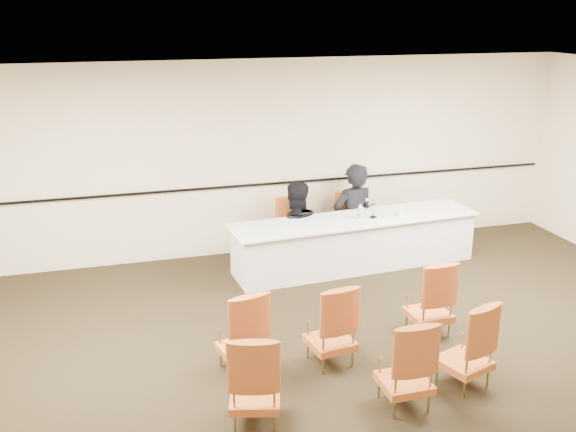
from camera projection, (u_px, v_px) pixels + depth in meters
The scene contains 20 objects.
floor at pixel (356, 382), 6.67m from camera, with size 10.00×10.00×0.00m, color black.
ceiling at pixel (367, 91), 5.73m from camera, with size 10.00×10.00×0.00m, color silver.
wall_back at pixel (262, 158), 9.85m from camera, with size 10.00×0.04×3.00m, color #F6DDC1.
wall_rail at pixel (263, 184), 9.94m from camera, with size 9.80×0.04×0.03m, color black.
panel_table at pixel (355, 243), 9.54m from camera, with size 3.76×0.87×0.75m, color white, non-canonical shape.
panelist_main at pixel (353, 224), 10.09m from camera, with size 0.71×0.46×1.94m, color black.
panelist_main_chair at pixel (353, 223), 10.09m from camera, with size 0.50×0.50×0.95m, color #B45520, non-canonical shape.
panelist_second at pixel (295, 238), 9.80m from camera, with size 0.86×0.67×1.77m, color black.
panelist_second_chair at pixel (295, 230), 9.76m from camera, with size 0.50×0.50×0.95m, color #B45520, non-canonical shape.
papers at pixel (381, 216), 9.53m from camera, with size 0.30×0.22×0.00m, color silver.
microphone at pixel (373, 209), 9.43m from camera, with size 0.10×0.19×0.27m, color black, non-canonical shape.
water_bottle at pixel (360, 212), 9.37m from camera, with size 0.07×0.07×0.23m, color teal, non-canonical shape.
drinking_glass at pixel (362, 216), 9.38m from camera, with size 0.06×0.06×0.10m, color silver.
coffee_cup at pixel (401, 212), 9.50m from camera, with size 0.09×0.09×0.14m, color white.
aud_chair_front_left at pixel (242, 330), 6.75m from camera, with size 0.50×0.50×0.95m, color #B45520, non-canonical shape.
aud_chair_front_mid at pixel (331, 323), 6.90m from camera, with size 0.50×0.50×0.95m, color #B45520, non-canonical shape.
aud_chair_front_right at pixel (429, 297), 7.53m from camera, with size 0.50×0.50×0.95m, color #B45520, non-canonical shape.
aud_chair_back_left at pixel (255, 377), 5.89m from camera, with size 0.50×0.50×0.95m, color #B45520, non-canonical shape.
aud_chair_back_mid at pixel (405, 362), 6.14m from camera, with size 0.50×0.50×0.95m, color #B45520, non-canonical shape.
aud_chair_back_right at pixel (465, 343), 6.49m from camera, with size 0.50×0.50×0.95m, color #B45520, non-canonical shape.
Camera 1 is at (-2.28, -5.38, 3.72)m, focal length 40.00 mm.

